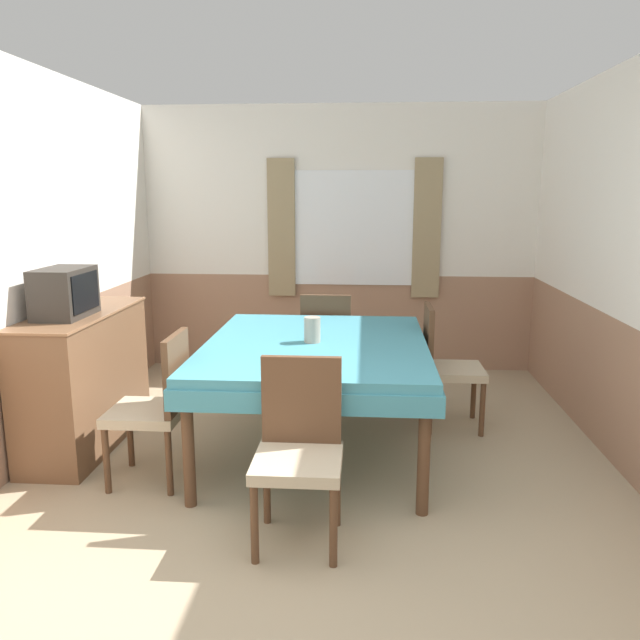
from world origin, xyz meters
TOP-DOWN VIEW (x-y plane):
  - wall_back at (0.01, 4.06)m, footprint 4.25×0.10m
  - wall_left at (-1.95, 2.02)m, footprint 0.05×4.44m
  - wall_right at (1.95, 2.02)m, footprint 0.05×4.44m
  - dining_table at (-0.05, 1.91)m, footprint 1.51×1.87m
  - chair_right_far at (0.88, 2.45)m, footprint 0.44×0.44m
  - chair_head_window at (-0.05, 3.03)m, footprint 0.44×0.44m
  - chair_left_near at (-0.98, 1.38)m, footprint 0.44×0.44m
  - chair_head_near at (-0.05, 0.80)m, footprint 0.44×0.44m
  - sideboard at (-1.69, 1.92)m, footprint 0.46×1.32m
  - tv at (-1.70, 1.75)m, footprint 0.29×0.45m
  - vase at (-0.08, 1.90)m, footprint 0.11×0.11m

SIDE VIEW (x-z plane):
  - sideboard at x=-1.69m, z-range 0.01..0.97m
  - chair_right_far at x=0.88m, z-range 0.04..0.97m
  - chair_head_window at x=-0.05m, z-range 0.04..0.97m
  - chair_left_near at x=-0.98m, z-range 0.04..0.97m
  - chair_head_near at x=-0.05m, z-range 0.04..0.97m
  - dining_table at x=-0.05m, z-range 0.29..1.07m
  - vase at x=-0.08m, z-range 0.78..0.95m
  - tv at x=-1.70m, z-range 0.96..1.28m
  - wall_left at x=-1.95m, z-range 0.00..2.60m
  - wall_right at x=1.95m, z-range 0.00..2.60m
  - wall_back at x=0.01m, z-range 0.01..2.61m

